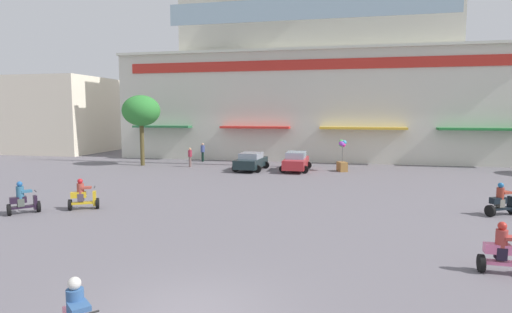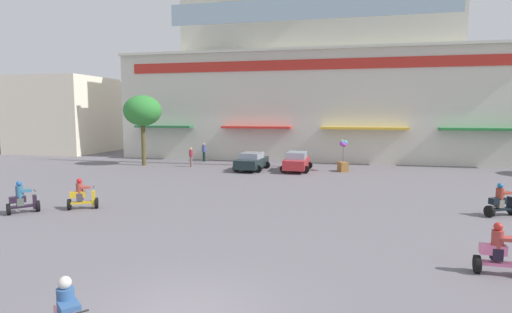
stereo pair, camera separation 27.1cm
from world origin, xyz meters
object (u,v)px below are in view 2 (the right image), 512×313
at_px(scooter_rider_6, 501,202).
at_px(pedestrian_1, 204,151).
at_px(plaza_tree_0, 142,111).
at_px(balloon_vendor_cart, 343,157).
at_px(scooter_rider_0, 501,253).
at_px(scooter_rider_2, 22,200).
at_px(parked_car_0, 252,161).
at_px(pedestrian_0, 191,156).
at_px(parked_car_1, 297,161).
at_px(scooter_rider_1, 82,196).

height_order(scooter_rider_6, pedestrian_1, pedestrian_1).
relative_size(plaza_tree_0, balloon_vendor_cart, 2.45).
bearing_deg(scooter_rider_0, balloon_vendor_cart, 103.44).
bearing_deg(scooter_rider_2, scooter_rider_6, 11.57).
xyz_separation_m(parked_car_0, pedestrian_0, (-5.52, 0.85, 0.22)).
bearing_deg(pedestrian_1, parked_car_1, -25.12).
height_order(plaza_tree_0, scooter_rider_2, plaza_tree_0).
xyz_separation_m(plaza_tree_0, pedestrian_0, (4.46, -0.10, -3.79)).
relative_size(scooter_rider_1, pedestrian_0, 0.91).
bearing_deg(pedestrian_0, plaza_tree_0, 178.67).
bearing_deg(scooter_rider_2, pedestrian_1, 86.96).
bearing_deg(pedestrian_1, balloon_vendor_cart, -16.87).
distance_m(parked_car_1, scooter_rider_1, 17.52).
bearing_deg(scooter_rider_0, parked_car_0, 121.66).
relative_size(plaza_tree_0, scooter_rider_0, 4.00).
height_order(scooter_rider_1, scooter_rider_6, scooter_rider_6).
relative_size(plaza_tree_0, parked_car_1, 1.41).
relative_size(scooter_rider_0, scooter_rider_1, 1.02).
bearing_deg(scooter_rider_1, balloon_vendor_cart, 53.12).
xyz_separation_m(scooter_rider_0, scooter_rider_2, (-18.95, 3.15, -0.02)).
bearing_deg(scooter_rider_0, plaza_tree_0, 137.10).
distance_m(parked_car_0, scooter_rider_2, 17.74).
distance_m(pedestrian_0, balloon_vendor_cart, 12.67).
bearing_deg(scooter_rider_0, scooter_rider_1, 164.97).
height_order(plaza_tree_0, scooter_rider_1, plaza_tree_0).
relative_size(plaza_tree_0, pedestrian_1, 3.49).
xyz_separation_m(scooter_rider_0, pedestrian_1, (-17.82, 24.31, 0.35)).
relative_size(parked_car_0, parked_car_1, 0.97).
relative_size(parked_car_0, pedestrian_0, 2.55).
bearing_deg(balloon_vendor_cart, parked_car_0, -172.80).
relative_size(scooter_rider_6, balloon_vendor_cart, 0.61).
distance_m(scooter_rider_2, balloon_vendor_cart, 22.26).
distance_m(parked_car_0, pedestrian_1, 7.56).
bearing_deg(scooter_rider_6, pedestrian_1, 140.21).
bearing_deg(balloon_vendor_cart, plaza_tree_0, 179.81).
xyz_separation_m(scooter_rider_1, scooter_rider_2, (-2.16, -1.36, -0.01)).
bearing_deg(scooter_rider_6, parked_car_0, 140.19).
xyz_separation_m(parked_car_0, parked_car_1, (3.57, 0.44, 0.04)).
xyz_separation_m(parked_car_1, pedestrian_0, (-9.09, 0.42, 0.18)).
height_order(scooter_rider_1, balloon_vendor_cart, balloon_vendor_cart).
distance_m(parked_car_0, pedestrian_0, 5.59).
distance_m(scooter_rider_0, scooter_rider_6, 7.87).
xyz_separation_m(scooter_rider_6, balloon_vendor_cart, (-7.23, 12.87, 0.56)).
height_order(plaza_tree_0, scooter_rider_6, plaza_tree_0).
xyz_separation_m(pedestrian_0, balloon_vendor_cart, (12.66, 0.05, 0.24)).
height_order(plaza_tree_0, scooter_rider_0, plaza_tree_0).
height_order(plaza_tree_0, parked_car_0, plaza_tree_0).
bearing_deg(pedestrian_0, scooter_rider_0, -49.23).
bearing_deg(pedestrian_1, plaza_tree_0, -137.16).
xyz_separation_m(plaza_tree_0, balloon_vendor_cart, (17.13, -0.06, -3.55)).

